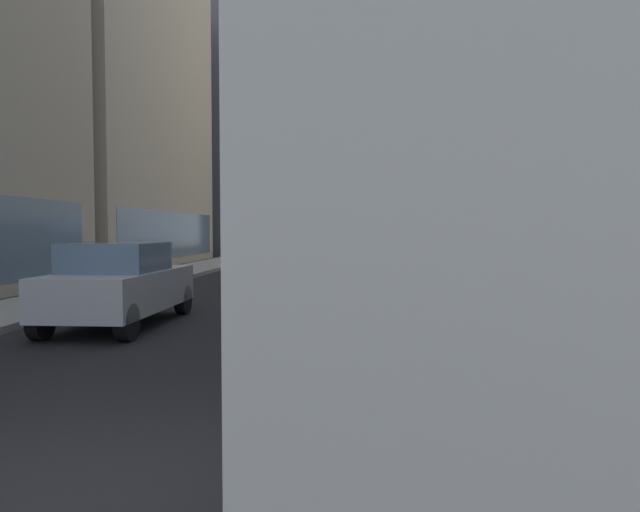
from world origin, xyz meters
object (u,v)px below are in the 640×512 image
transit_bus (444,237)px  pedestrian_with_handbag (529,269)px  car_silver_sedan (120,284)px  car_blue_hatchback (372,244)px  car_white_van (376,248)px  car_red_coupe (285,255)px

transit_bus → pedestrian_with_handbag: 6.40m
transit_bus → pedestrian_with_handbag: transit_bus is taller
car_silver_sedan → car_blue_hatchback: 30.34m
car_blue_hatchback → pedestrian_with_handbag: bearing=-84.5°
car_white_van → car_blue_hatchback: bearing=90.0°
car_blue_hatchback → pedestrian_with_handbag: size_ratio=2.80×
car_silver_sedan → car_blue_hatchback: bearing=79.4°
car_silver_sedan → car_white_van: bearing=75.8°
car_blue_hatchback → pedestrian_with_handbag: 28.11m
car_white_van → pedestrian_with_handbag: 20.48m
car_silver_sedan → car_red_coupe: 12.89m
car_white_van → car_silver_sedan: size_ratio=1.02×
pedestrian_with_handbag → car_red_coupe: bearing=121.3°
transit_bus → car_red_coupe: size_ratio=2.67×
car_silver_sedan → pedestrian_with_handbag: pedestrian_with_handbag is taller
car_blue_hatchback → car_silver_sedan: bearing=-100.6°
car_white_van → car_red_coupe: 10.17m
car_red_coupe → car_silver_sedan: bearing=-97.1°
transit_bus → car_silver_sedan: bearing=145.0°
car_red_coupe → car_blue_hatchback: 17.49m
transit_bus → car_red_coupe: bearing=103.5°
car_white_van → pedestrian_with_handbag: size_ratio=2.37×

